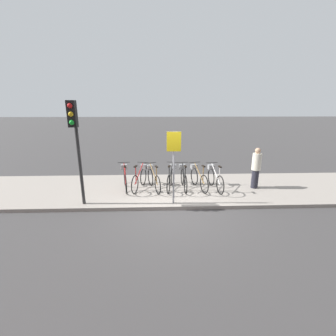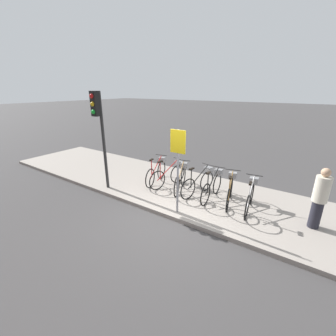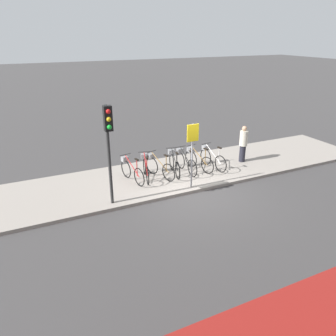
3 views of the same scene
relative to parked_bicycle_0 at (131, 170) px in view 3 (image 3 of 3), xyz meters
name	(u,v)px [view 3 (image 3 of 3)]	position (x,y,z in m)	size (l,w,h in m)	color
ground_plane	(194,193)	(1.72, -1.73, -0.56)	(120.00, 120.00, 0.00)	#423F3F
sidewalk	(172,174)	(1.72, -0.01, -0.50)	(17.55, 3.45, 0.12)	#9E9389
parked_bicycle_0	(131,170)	(0.00, 0.00, 0.00)	(0.50, 1.62, 1.01)	black
parked_bicycle_1	(146,167)	(0.58, -0.02, 0.00)	(0.57, 1.60, 1.01)	black
parked_bicycle_2	(158,166)	(1.08, -0.09, 0.00)	(0.64, 1.58, 1.01)	black
parked_bicycle_3	(174,163)	(1.77, -0.04, 0.00)	(0.52, 1.62, 1.01)	black
parked_bicycle_4	(185,161)	(2.24, -0.07, 0.00)	(0.46, 1.65, 1.01)	black
parked_bicycle_5	(197,159)	(2.81, -0.08, 0.00)	(0.55, 1.61, 1.01)	black
parked_bicycle_6	(212,157)	(3.43, -0.17, 0.00)	(0.46, 1.64, 1.01)	black
pedestrian	(243,143)	(5.01, -0.13, 0.38)	(0.34, 0.34, 1.58)	#23232D
traffic_light	(108,135)	(-1.15, -1.50, 1.90)	(0.24, 0.40, 3.24)	#2D2D2D
sign_post	(192,145)	(1.78, -1.44, 1.14)	(0.44, 0.07, 2.34)	#99999E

